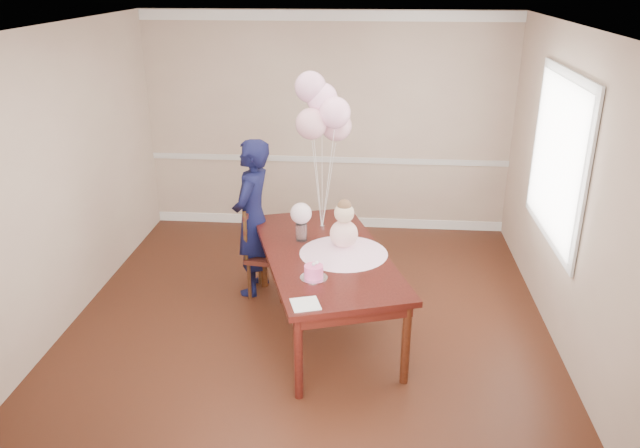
% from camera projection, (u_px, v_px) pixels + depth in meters
% --- Properties ---
extents(floor, '(4.50, 5.00, 0.00)m').
position_uv_depth(floor, '(308.00, 325.00, 5.91)').
color(floor, black).
rests_on(floor, ground).
extents(ceiling, '(4.50, 5.00, 0.02)m').
position_uv_depth(ceiling, '(305.00, 28.00, 4.89)').
color(ceiling, white).
rests_on(ceiling, wall_back).
extents(wall_back, '(4.50, 0.02, 2.70)m').
position_uv_depth(wall_back, '(328.00, 124.00, 7.70)').
color(wall_back, tan).
rests_on(wall_back, floor).
extents(wall_front, '(4.50, 0.02, 2.70)m').
position_uv_depth(wall_front, '(255.00, 355.00, 3.09)').
color(wall_front, tan).
rests_on(wall_front, floor).
extents(wall_left, '(0.02, 5.00, 2.70)m').
position_uv_depth(wall_left, '(57.00, 184.00, 5.57)').
color(wall_left, tan).
rests_on(wall_left, floor).
extents(wall_right, '(0.02, 5.00, 2.70)m').
position_uv_depth(wall_right, '(573.00, 198.00, 5.22)').
color(wall_right, tan).
rests_on(wall_right, floor).
extents(chair_rail_trim, '(4.50, 0.02, 0.07)m').
position_uv_depth(chair_rail_trim, '(327.00, 160.00, 7.86)').
color(chair_rail_trim, silver).
rests_on(chair_rail_trim, wall_back).
extents(crown_molding, '(4.50, 0.02, 0.12)m').
position_uv_depth(crown_molding, '(328.00, 15.00, 7.21)').
color(crown_molding, white).
rests_on(crown_molding, wall_back).
extents(baseboard_trim, '(4.50, 0.02, 0.12)m').
position_uv_depth(baseboard_trim, '(327.00, 221.00, 8.18)').
color(baseboard_trim, white).
rests_on(baseboard_trim, floor).
extents(window_frame, '(0.02, 1.66, 1.56)m').
position_uv_depth(window_frame, '(558.00, 158.00, 5.61)').
color(window_frame, silver).
rests_on(window_frame, wall_right).
extents(window_blinds, '(0.01, 1.50, 1.40)m').
position_uv_depth(window_blinds, '(556.00, 158.00, 5.61)').
color(window_blinds, white).
rests_on(window_blinds, wall_right).
extents(dining_table_top, '(1.62, 2.29, 0.05)m').
position_uv_depth(dining_table_top, '(325.00, 255.00, 5.59)').
color(dining_table_top, black).
rests_on(dining_table_top, table_leg_fl).
extents(table_apron, '(1.49, 2.16, 0.10)m').
position_uv_depth(table_apron, '(325.00, 263.00, 5.61)').
color(table_apron, black).
rests_on(table_apron, table_leg_fl).
extents(table_leg_fl, '(0.09, 0.09, 0.73)m').
position_uv_depth(table_leg_fl, '(299.00, 358.00, 4.78)').
color(table_leg_fl, black).
rests_on(table_leg_fl, floor).
extents(table_leg_fr, '(0.09, 0.09, 0.73)m').
position_uv_depth(table_leg_fr, '(406.00, 344.00, 4.96)').
color(table_leg_fr, black).
rests_on(table_leg_fr, floor).
extents(table_leg_bl, '(0.09, 0.09, 0.73)m').
position_uv_depth(table_leg_bl, '(263.00, 255.00, 6.50)').
color(table_leg_bl, black).
rests_on(table_leg_bl, floor).
extents(table_leg_br, '(0.09, 0.09, 0.73)m').
position_uv_depth(table_leg_br, '(344.00, 247.00, 6.68)').
color(table_leg_br, black).
rests_on(table_leg_br, floor).
extents(baby_skirt, '(0.99, 0.99, 0.10)m').
position_uv_depth(baby_skirt, '(344.00, 248.00, 5.54)').
color(baby_skirt, '#FFBBDE').
rests_on(baby_skirt, dining_table_top).
extents(baby_torso, '(0.25, 0.25, 0.25)m').
position_uv_depth(baby_torso, '(344.00, 234.00, 5.49)').
color(baby_torso, '#F99DC1').
rests_on(baby_torso, baby_skirt).
extents(baby_head, '(0.18, 0.18, 0.18)m').
position_uv_depth(baby_head, '(344.00, 213.00, 5.42)').
color(baby_head, beige).
rests_on(baby_head, baby_torso).
extents(baby_hair, '(0.12, 0.12, 0.12)m').
position_uv_depth(baby_hair, '(344.00, 206.00, 5.39)').
color(baby_hair, brown).
rests_on(baby_hair, baby_head).
extents(cake_platter, '(0.29, 0.29, 0.01)m').
position_uv_depth(cake_platter, '(314.00, 278.00, 5.11)').
color(cake_platter, silver).
rests_on(cake_platter, dining_table_top).
extents(birthday_cake, '(0.20, 0.20, 0.10)m').
position_uv_depth(birthday_cake, '(314.00, 271.00, 5.09)').
color(birthday_cake, '#F84E99').
rests_on(birthday_cake, cake_platter).
extents(cake_flower_a, '(0.03, 0.03, 0.03)m').
position_uv_depth(cake_flower_a, '(314.00, 264.00, 5.06)').
color(cake_flower_a, silver).
rests_on(cake_flower_a, birthday_cake).
extents(cake_flower_b, '(0.03, 0.03, 0.03)m').
position_uv_depth(cake_flower_b, '(317.00, 263.00, 5.09)').
color(cake_flower_b, white).
rests_on(cake_flower_b, birthday_cake).
extents(rose_vase_near, '(0.13, 0.13, 0.17)m').
position_uv_depth(rose_vase_near, '(301.00, 232.00, 5.79)').
color(rose_vase_near, white).
rests_on(rose_vase_near, dining_table_top).
extents(roses_near, '(0.20, 0.20, 0.20)m').
position_uv_depth(roses_near, '(301.00, 213.00, 5.72)').
color(roses_near, beige).
rests_on(roses_near, rose_vase_near).
extents(napkin, '(0.26, 0.26, 0.01)m').
position_uv_depth(napkin, '(305.00, 304.00, 4.70)').
color(napkin, white).
rests_on(napkin, dining_table_top).
extents(balloon_weight, '(0.05, 0.05, 0.02)m').
position_uv_depth(balloon_weight, '(322.00, 227.00, 6.11)').
color(balloon_weight, silver).
rests_on(balloon_weight, dining_table_top).
extents(balloon_a, '(0.29, 0.29, 0.29)m').
position_uv_depth(balloon_a, '(311.00, 124.00, 5.70)').
color(balloon_a, '#DA9AA7').
rests_on(balloon_a, balloon_ribbon_a).
extents(balloon_b, '(0.29, 0.29, 0.29)m').
position_uv_depth(balloon_b, '(335.00, 113.00, 5.65)').
color(balloon_b, '#FFB4D6').
rests_on(balloon_b, balloon_ribbon_b).
extents(balloon_c, '(0.29, 0.29, 0.29)m').
position_uv_depth(balloon_c, '(322.00, 98.00, 5.74)').
color(balloon_c, '#FFB4DC').
rests_on(balloon_c, balloon_ribbon_c).
extents(balloon_d, '(0.29, 0.29, 0.29)m').
position_uv_depth(balloon_d, '(310.00, 87.00, 5.70)').
color(balloon_d, '#D899BB').
rests_on(balloon_d, balloon_ribbon_d).
extents(balloon_e, '(0.29, 0.29, 0.29)m').
position_uv_depth(balloon_e, '(336.00, 126.00, 5.85)').
color(balloon_e, '#DC9CAC').
rests_on(balloon_e, balloon_ribbon_e).
extents(balloon_ribbon_a, '(0.09, 0.03, 0.87)m').
position_uv_depth(balloon_ribbon_a, '(317.00, 185.00, 5.93)').
color(balloon_ribbon_a, silver).
rests_on(balloon_ribbon_a, balloon_weight).
extents(balloon_ribbon_b, '(0.12, 0.02, 0.97)m').
position_uv_depth(balloon_ribbon_b, '(328.00, 180.00, 5.91)').
color(balloon_ribbon_b, white).
rests_on(balloon_ribbon_b, balloon_weight).
extents(balloon_ribbon_c, '(0.02, 0.10, 1.08)m').
position_uv_depth(balloon_ribbon_c, '(322.00, 172.00, 5.95)').
color(balloon_ribbon_c, white).
rests_on(balloon_ribbon_c, balloon_weight).
extents(balloon_ribbon_d, '(0.11, 0.08, 1.18)m').
position_uv_depth(balloon_ribbon_d, '(316.00, 167.00, 5.93)').
color(balloon_ribbon_d, white).
rests_on(balloon_ribbon_d, balloon_weight).
extents(balloon_ribbon_e, '(0.12, 0.12, 0.81)m').
position_uv_depth(balloon_ribbon_e, '(329.00, 185.00, 6.01)').
color(balloon_ribbon_e, white).
rests_on(balloon_ribbon_e, balloon_weight).
extents(dining_chair_seat, '(0.47, 0.47, 0.05)m').
position_uv_depth(dining_chair_seat, '(269.00, 256.00, 6.34)').
color(dining_chair_seat, '#39150F').
rests_on(dining_chair_seat, chair_leg_fl).
extents(chair_leg_fl, '(0.04, 0.04, 0.40)m').
position_uv_depth(chair_leg_fl, '(249.00, 281.00, 6.31)').
color(chair_leg_fl, '#331A0E').
rests_on(chair_leg_fl, floor).
extents(chair_leg_fr, '(0.04, 0.04, 0.40)m').
position_uv_depth(chair_leg_fr, '(281.00, 285.00, 6.24)').
color(chair_leg_fr, '#3B1A10').
rests_on(chair_leg_fr, floor).
extents(chair_leg_bl, '(0.04, 0.04, 0.40)m').
position_uv_depth(chair_leg_bl, '(260.00, 267.00, 6.61)').
color(chair_leg_bl, '#361E0E').
rests_on(chair_leg_bl, floor).
extents(chair_leg_br, '(0.04, 0.04, 0.40)m').
position_uv_depth(chair_leg_br, '(290.00, 270.00, 6.54)').
color(chair_leg_br, '#32180D').
rests_on(chair_leg_br, floor).
extents(chair_back_post_l, '(0.04, 0.04, 0.52)m').
position_uv_depth(chair_back_post_l, '(245.00, 237.00, 6.12)').
color(chair_back_post_l, '#37200F').
rests_on(chair_back_post_l, dining_chair_seat).
extents(chair_back_post_r, '(0.04, 0.04, 0.52)m').
position_uv_depth(chair_back_post_r, '(256.00, 224.00, 6.43)').
color(chair_back_post_r, '#3C1810').
rests_on(chair_back_post_r, dining_chair_seat).
extents(chair_slat_low, '(0.08, 0.37, 0.05)m').
position_uv_depth(chair_slat_low, '(251.00, 240.00, 6.32)').
color(chair_slat_low, '#33140D').
rests_on(chair_slat_low, dining_chair_seat).
extents(chair_slat_mid, '(0.08, 0.37, 0.05)m').
position_uv_depth(chair_slat_mid, '(251.00, 227.00, 6.26)').
color(chair_slat_mid, '#37170F').
rests_on(chair_slat_mid, dining_chair_seat).
extents(chair_slat_top, '(0.08, 0.37, 0.05)m').
position_uv_depth(chair_slat_top, '(250.00, 213.00, 6.20)').
color(chair_slat_top, '#39150F').
rests_on(chair_slat_top, dining_chair_seat).
extents(woman, '(0.50, 0.66, 1.62)m').
position_uv_depth(woman, '(253.00, 218.00, 6.26)').
color(woman, black).
rests_on(woman, floor).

